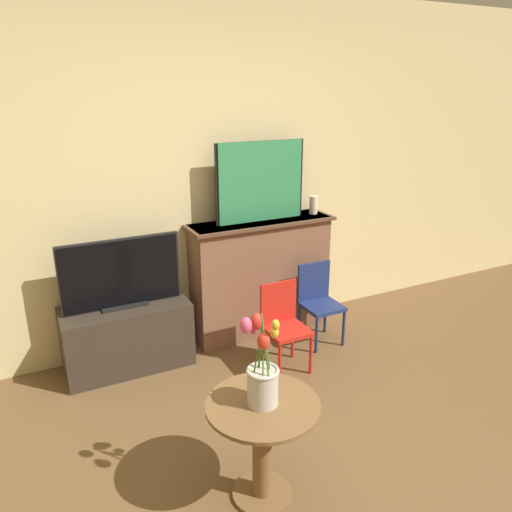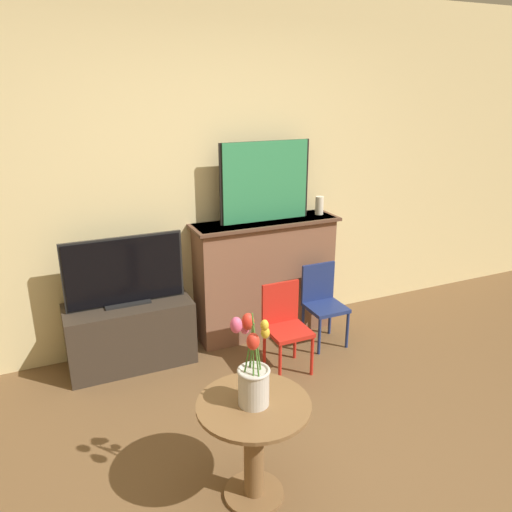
% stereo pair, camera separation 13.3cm
% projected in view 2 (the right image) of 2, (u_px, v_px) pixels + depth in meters
% --- Properties ---
extents(wall_back, '(8.00, 0.06, 2.70)m').
position_uv_depth(wall_back, '(201.00, 176.00, 3.87)').
color(wall_back, beige).
rests_on(wall_back, ground).
extents(fireplace_mantel, '(1.22, 0.35, 0.98)m').
position_uv_depth(fireplace_mantel, '(265.00, 276.00, 4.16)').
color(fireplace_mantel, brown).
rests_on(fireplace_mantel, ground).
extents(painting, '(0.76, 0.03, 0.63)m').
position_uv_depth(painting, '(265.00, 182.00, 3.91)').
color(painting, black).
rests_on(painting, fireplace_mantel).
extents(mantel_candle, '(0.07, 0.07, 0.15)m').
position_uv_depth(mantel_candle, '(319.00, 205.00, 4.18)').
color(mantel_candle, silver).
rests_on(mantel_candle, fireplace_mantel).
extents(tv_stand, '(0.92, 0.41, 0.49)m').
position_uv_depth(tv_stand, '(130.00, 334.00, 3.74)').
color(tv_stand, '#382D23').
rests_on(tv_stand, ground).
extents(tv_monitor, '(0.85, 0.12, 0.51)m').
position_uv_depth(tv_monitor, '(125.00, 272.00, 3.59)').
color(tv_monitor, black).
rests_on(tv_monitor, tv_stand).
extents(chair_red, '(0.29, 0.29, 0.65)m').
position_uv_depth(chair_red, '(285.00, 322.00, 3.66)').
color(chair_red, red).
rests_on(chair_red, ground).
extents(chair_blue, '(0.29, 0.29, 0.65)m').
position_uv_depth(chair_blue, '(322.00, 300.00, 4.04)').
color(chair_blue, navy).
rests_on(chair_blue, ground).
extents(side_table, '(0.56, 0.56, 0.56)m').
position_uv_depth(side_table, '(254.00, 437.00, 2.48)').
color(side_table, brown).
rests_on(side_table, ground).
extents(vase_tulips, '(0.19, 0.24, 0.50)m').
position_uv_depth(vase_tulips, '(253.00, 374.00, 2.36)').
color(vase_tulips, beige).
rests_on(vase_tulips, side_table).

